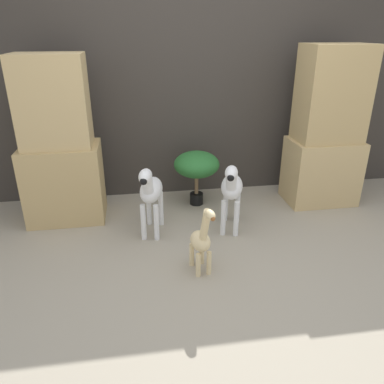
{
  "coord_description": "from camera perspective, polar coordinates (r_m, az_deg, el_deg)",
  "views": [
    {
      "loc": [
        -0.61,
        -2.31,
        1.72
      ],
      "look_at": [
        -0.14,
        0.7,
        0.38
      ],
      "focal_mm": 35.0,
      "sensor_mm": 36.0,
      "label": 1
    }
  ],
  "objects": [
    {
      "name": "ground_plane",
      "position": [
        2.94,
        4.93,
        -12.08
      ],
      "size": [
        14.0,
        14.0,
        0.0
      ],
      "primitive_type": "plane",
      "color": "#9E937F"
    },
    {
      "name": "wall_back",
      "position": [
        4.04,
        -0.08,
        14.98
      ],
      "size": [
        6.4,
        0.08,
        2.2
      ],
      "color": "#38332D",
      "rests_on": "ground_plane"
    },
    {
      "name": "rock_pillar_left",
      "position": [
        3.65,
        -19.52,
        6.21
      ],
      "size": [
        0.7,
        0.47,
        1.53
      ],
      "color": "tan",
      "rests_on": "ground_plane"
    },
    {
      "name": "rock_pillar_right",
      "position": [
        4.05,
        19.83,
        8.47
      ],
      "size": [
        0.7,
        0.47,
        1.59
      ],
      "color": "tan",
      "rests_on": "ground_plane"
    },
    {
      "name": "zebra_right",
      "position": [
        3.32,
        6.06,
        0.63
      ],
      "size": [
        0.3,
        0.54,
        0.69
      ],
      "color": "white",
      "rests_on": "ground_plane"
    },
    {
      "name": "zebra_left",
      "position": [
        3.26,
        -6.34,
        0.12
      ],
      "size": [
        0.27,
        0.55,
        0.69
      ],
      "color": "white",
      "rests_on": "ground_plane"
    },
    {
      "name": "giraffe_figurine",
      "position": [
        2.79,
        1.48,
        -7.31
      ],
      "size": [
        0.18,
        0.36,
        0.6
      ],
      "color": "beige",
      "rests_on": "ground_plane"
    },
    {
      "name": "potted_palm_front",
      "position": [
        3.82,
        0.71,
        4.01
      ],
      "size": [
        0.46,
        0.46,
        0.57
      ],
      "color": "black",
      "rests_on": "ground_plane"
    }
  ]
}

